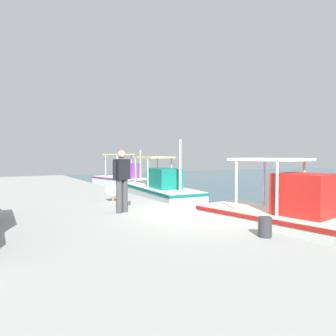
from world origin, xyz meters
The scene contains 6 objects.
fishing_boat_nearest centered at (-13.14, 3.11, 0.62)m, with size 5.77×2.84×2.70m.
fishing_boat_second centered at (-6.38, 2.18, 0.61)m, with size 6.53×2.37×3.03m.
fishing_boat_third centered at (0.90, 2.44, 0.61)m, with size 5.37×2.93×2.63m.
pelican centered at (-3.01, -1.35, 1.20)m, with size 0.65×0.93×0.82m.
fisherman_standing centered at (-1.06, -1.87, 1.73)m, with size 0.35×0.57×1.70m.
mooring_bollard_nearest centered at (2.68, -0.45, 0.99)m, with size 0.26×0.26×0.39m, color #333338.
Camera 1 is at (6.74, -5.02, 2.38)m, focal length 32.77 mm.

